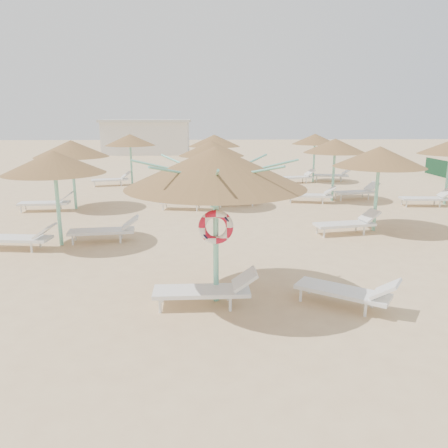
{
  "coord_description": "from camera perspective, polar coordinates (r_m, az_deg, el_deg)",
  "views": [
    {
      "loc": [
        -0.42,
        -8.05,
        3.66
      ],
      "look_at": [
        -0.01,
        1.38,
        1.3
      ],
      "focal_mm": 35.0,
      "sensor_mm": 36.0,
      "label": 1
    }
  ],
  "objects": [
    {
      "name": "ground",
      "position": [
        8.85,
        0.45,
        -10.39
      ],
      "size": [
        120.0,
        120.0,
        0.0
      ],
      "primitive_type": "plane",
      "color": "#DAB985",
      "rests_on": "ground"
    },
    {
      "name": "main_palapa",
      "position": [
        8.28,
        -1.11,
        7.36
      ],
      "size": [
        3.46,
        3.46,
        3.1
      ],
      "color": "#7BD5B9",
      "rests_on": "ground"
    },
    {
      "name": "lounger_main_a",
      "position": [
        8.62,
        -2.02,
        -8.54
      ],
      "size": [
        2.03,
        0.64,
        0.74
      ],
      "rotation": [
        0.0,
        0.0,
        0.01
      ],
      "color": "white",
      "rests_on": "ground"
    },
    {
      "name": "lounger_main_b",
      "position": [
        8.91,
        16.0,
        -8.42
      ],
      "size": [
        1.93,
        1.58,
        0.71
      ],
      "rotation": [
        0.0,
        0.0,
        -0.6
      ],
      "color": "white",
      "rests_on": "ground"
    },
    {
      "name": "palapa_field",
      "position": [
        18.03,
        4.01,
        9.69
      ],
      "size": [
        18.69,
        14.56,
        2.72
      ],
      "color": "#7BD5B9",
      "rests_on": "ground"
    },
    {
      "name": "service_hut",
      "position": [
        43.45,
        -10.05,
        11.17
      ],
      "size": [
        8.4,
        4.4,
        3.25
      ],
      "color": "silver",
      "rests_on": "ground"
    }
  ]
}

